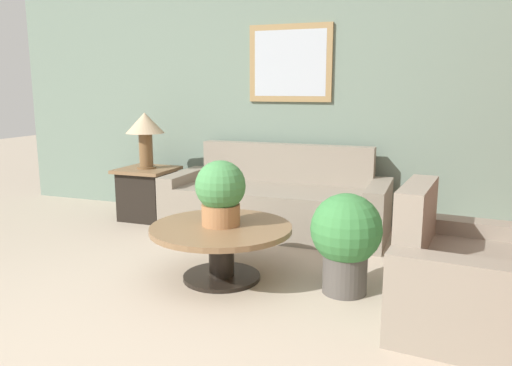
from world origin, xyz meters
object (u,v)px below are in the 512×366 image
at_px(armchair, 475,282).
at_px(side_table, 148,193).
at_px(coffee_table, 221,240).
at_px(potted_plant_on_table, 221,191).
at_px(potted_plant_floor, 346,237).
at_px(table_lamp, 145,128).
at_px(couch_main, 276,203).

distance_m(armchair, side_table, 3.53).
xyz_separation_m(coffee_table, side_table, (-1.47, 1.34, -0.01)).
height_order(coffee_table, potted_plant_on_table, potted_plant_on_table).
bearing_deg(potted_plant_on_table, side_table, 138.08).
xyz_separation_m(potted_plant_on_table, potted_plant_floor, (0.92, 0.04, -0.26)).
xyz_separation_m(armchair, potted_plant_floor, (-0.81, 0.23, 0.13)).
bearing_deg(potted_plant_floor, table_lamp, 151.89).
xyz_separation_m(couch_main, side_table, (-1.46, -0.04, 0.01)).
bearing_deg(potted_plant_on_table, armchair, -6.18).
relative_size(side_table, potted_plant_on_table, 1.19).
height_order(table_lamp, potted_plant_on_table, table_lamp).
relative_size(armchair, potted_plant_on_table, 2.36).
height_order(side_table, table_lamp, table_lamp).
bearing_deg(couch_main, coffee_table, -89.35).
bearing_deg(potted_plant_floor, armchair, -15.65).
relative_size(armchair, table_lamp, 1.90).
distance_m(side_table, potted_plant_floor, 2.70).
xyz_separation_m(side_table, table_lamp, (0.00, -0.00, 0.70)).
bearing_deg(coffee_table, couch_main, 90.65).
relative_size(couch_main, table_lamp, 3.65).
distance_m(table_lamp, potted_plant_floor, 2.76).
bearing_deg(coffee_table, table_lamp, 137.77).
bearing_deg(couch_main, table_lamp, -178.45).
distance_m(armchair, coffee_table, 1.73).
relative_size(coffee_table, table_lamp, 1.76).
height_order(armchair, potted_plant_on_table, potted_plant_on_table).
relative_size(potted_plant_on_table, potted_plant_floor, 0.68).
xyz_separation_m(couch_main, armchair, (1.74, -1.54, -0.00)).
xyz_separation_m(table_lamp, potted_plant_on_table, (1.46, -1.31, -0.32)).
xyz_separation_m(coffee_table, potted_plant_floor, (0.91, 0.06, 0.10)).
distance_m(armchair, table_lamp, 3.60).
relative_size(couch_main, potted_plant_floor, 3.09).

